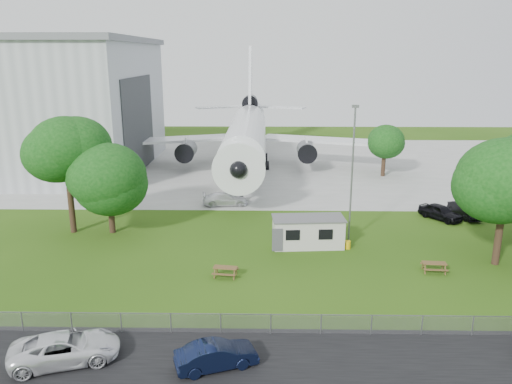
{
  "coord_description": "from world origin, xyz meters",
  "views": [
    {
      "loc": [
        0.57,
        -36.13,
        16.19
      ],
      "look_at": [
        -0.19,
        8.0,
        4.0
      ],
      "focal_mm": 35.0,
      "sensor_mm": 36.0,
      "label": 1
    }
  ],
  "objects_px": {
    "site_cabin": "(308,232)",
    "picnic_west": "(226,276)",
    "car_centre_sedan": "(216,356)",
    "picnic_east": "(433,272)",
    "airliner": "(247,133)"
  },
  "relations": [
    {
      "from": "car_centre_sedan",
      "to": "picnic_east",
      "type": "bearing_deg",
      "value": -71.18
    },
    {
      "from": "picnic_west",
      "to": "car_centre_sedan",
      "type": "distance_m",
      "value": 11.41
    },
    {
      "from": "site_cabin",
      "to": "picnic_east",
      "type": "xyz_separation_m",
      "value": [
        9.27,
        -5.26,
        -1.31
      ]
    },
    {
      "from": "site_cabin",
      "to": "airliner",
      "type": "bearing_deg",
      "value": 101.67
    },
    {
      "from": "picnic_east",
      "to": "airliner",
      "type": "bearing_deg",
      "value": 118.16
    },
    {
      "from": "picnic_west",
      "to": "car_centre_sedan",
      "type": "xyz_separation_m",
      "value": [
        0.39,
        -11.38,
        0.72
      ]
    },
    {
      "from": "airliner",
      "to": "picnic_west",
      "type": "distance_m",
      "value": 37.76
    },
    {
      "from": "car_centre_sedan",
      "to": "airliner",
      "type": "bearing_deg",
      "value": -19.72
    },
    {
      "from": "airliner",
      "to": "car_centre_sedan",
      "type": "bearing_deg",
      "value": -89.93
    },
    {
      "from": "site_cabin",
      "to": "picnic_west",
      "type": "bearing_deg",
      "value": -136.72
    },
    {
      "from": "site_cabin",
      "to": "car_centre_sedan",
      "type": "distance_m",
      "value": 18.84
    },
    {
      "from": "site_cabin",
      "to": "picnic_west",
      "type": "xyz_separation_m",
      "value": [
        -6.75,
        -6.35,
        -1.31
      ]
    },
    {
      "from": "picnic_west",
      "to": "site_cabin",
      "type": "bearing_deg",
      "value": 51.83
    },
    {
      "from": "site_cabin",
      "to": "car_centre_sedan",
      "type": "relative_size",
      "value": 1.56
    },
    {
      "from": "site_cabin",
      "to": "picnic_east",
      "type": "height_order",
      "value": "site_cabin"
    }
  ]
}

